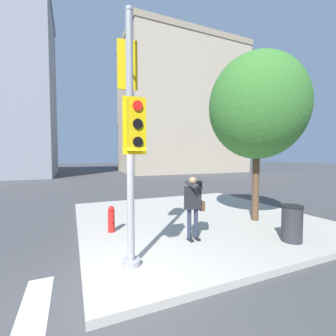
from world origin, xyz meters
The scene contains 8 objects.
ground_plane centered at (0.00, 0.00, 0.00)m, with size 160.00×160.00×0.00m, color #424244.
sidewalk_corner centered at (3.50, 3.50, 0.07)m, with size 8.00×8.00×0.15m.
traffic_signal_pole centered at (0.45, 0.77, 3.07)m, with size 0.49×1.37×5.05m.
person_photographer centered at (2.28, 1.50, 1.14)m, with size 0.58×0.54×1.66m.
street_tree centered at (5.13, 2.24, 4.00)m, with size 3.20×3.20×5.62m.
fire_hydrant centered at (0.40, 2.97, 0.53)m, with size 0.19×0.25×0.77m.
trash_bin centered at (4.55, 0.39, 0.62)m, with size 0.52×0.52×0.94m.
building_right centered at (15.06, 27.67, 9.62)m, with size 17.63×11.10×19.22m.
Camera 1 is at (-0.63, -3.57, 2.34)m, focal length 24.00 mm.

